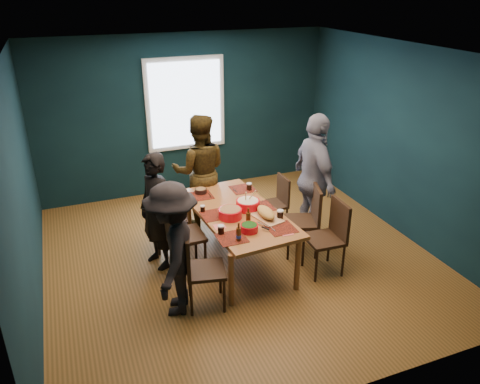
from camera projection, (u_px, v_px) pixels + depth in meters
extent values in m
cube|color=#96622B|center=(239.00, 257.00, 6.39)|extent=(5.00, 5.00, 0.01)
cube|color=white|center=(238.00, 53.00, 5.28)|extent=(5.00, 5.00, 0.01)
cube|color=#0E292F|center=(21.00, 195.00, 5.01)|extent=(0.01, 5.00, 2.70)
cube|color=#0E292F|center=(402.00, 141.00, 6.66)|extent=(0.01, 5.00, 2.70)
cube|color=#0E292F|center=(185.00, 115.00, 7.95)|extent=(5.00, 0.01, 2.70)
cube|color=#0E292F|center=(352.00, 269.00, 3.71)|extent=(5.00, 0.01, 2.70)
cube|color=white|center=(185.00, 104.00, 7.85)|extent=(1.35, 0.06, 1.55)
cube|color=#9C572E|center=(238.00, 213.00, 6.04)|extent=(1.10, 1.99, 0.05)
cylinder|color=#9C572E|center=(231.00, 280.00, 5.30)|extent=(0.07, 0.07, 0.68)
cylinder|color=#9C572E|center=(297.00, 265.00, 5.58)|extent=(0.07, 0.07, 0.68)
cylinder|color=#9C572E|center=(189.00, 214.00, 6.80)|extent=(0.07, 0.07, 0.68)
cylinder|color=#9C572E|center=(243.00, 205.00, 7.08)|extent=(0.07, 0.07, 0.68)
cube|color=black|center=(171.00, 217.00, 6.44)|extent=(0.52, 0.52, 0.04)
cube|color=black|center=(155.00, 201.00, 6.30)|extent=(0.13, 0.44, 0.48)
cylinder|color=black|center=(159.00, 241.00, 6.34)|extent=(0.03, 0.03, 0.45)
cylinder|color=black|center=(187.00, 238.00, 6.40)|extent=(0.03, 0.03, 0.45)
cylinder|color=black|center=(158.00, 227.00, 6.68)|extent=(0.03, 0.03, 0.45)
cylinder|color=black|center=(185.00, 225.00, 6.74)|extent=(0.03, 0.03, 0.45)
cube|color=black|center=(185.00, 236.00, 5.91)|extent=(0.48, 0.48, 0.04)
cube|color=black|center=(167.00, 219.00, 5.72)|extent=(0.06, 0.47, 0.51)
cylinder|color=black|center=(175.00, 264.00, 5.78)|extent=(0.04, 0.04, 0.48)
cylinder|color=black|center=(205.00, 258.00, 5.92)|extent=(0.04, 0.04, 0.48)
cylinder|color=black|center=(167.00, 249.00, 6.12)|extent=(0.04, 0.04, 0.48)
cylinder|color=black|center=(196.00, 243.00, 6.26)|extent=(0.04, 0.04, 0.48)
cube|color=black|center=(206.00, 270.00, 5.27)|extent=(0.51, 0.51, 0.04)
cube|color=black|center=(187.00, 252.00, 5.14)|extent=(0.13, 0.43, 0.47)
cylinder|color=black|center=(191.00, 299.00, 5.18)|extent=(0.03, 0.03, 0.44)
cylinder|color=black|center=(224.00, 296.00, 5.23)|extent=(0.03, 0.03, 0.44)
cylinder|color=black|center=(189.00, 280.00, 5.51)|extent=(0.03, 0.03, 0.44)
cylinder|color=black|center=(220.00, 277.00, 5.56)|extent=(0.03, 0.03, 0.44)
cube|color=black|center=(273.00, 205.00, 6.95)|extent=(0.38, 0.38, 0.04)
cube|color=black|center=(283.00, 189.00, 6.92)|extent=(0.04, 0.37, 0.41)
cylinder|color=black|center=(267.00, 224.00, 6.85)|extent=(0.03, 0.03, 0.38)
cylinder|color=black|center=(287.00, 220.00, 6.96)|extent=(0.03, 0.03, 0.38)
cylinder|color=black|center=(258.00, 214.00, 7.12)|extent=(0.03, 0.03, 0.38)
cylinder|color=black|center=(277.00, 211.00, 7.23)|extent=(0.03, 0.03, 0.38)
cube|color=black|center=(301.00, 222.00, 6.32)|extent=(0.55, 0.55, 0.04)
cube|color=black|center=(317.00, 204.00, 6.22)|extent=(0.18, 0.43, 0.48)
cylinder|color=black|center=(288.00, 245.00, 6.24)|extent=(0.03, 0.03, 0.45)
cylinder|color=black|center=(316.00, 244.00, 6.26)|extent=(0.03, 0.03, 0.45)
cylinder|color=black|center=(284.00, 231.00, 6.58)|extent=(0.03, 0.03, 0.45)
cylinder|color=black|center=(311.00, 230.00, 6.60)|extent=(0.03, 0.03, 0.45)
cube|color=black|center=(324.00, 239.00, 5.88)|extent=(0.46, 0.46, 0.04)
cube|color=black|center=(340.00, 219.00, 5.83)|extent=(0.06, 0.44, 0.48)
cylinder|color=black|center=(316.00, 266.00, 5.77)|extent=(0.03, 0.03, 0.45)
cylinder|color=black|center=(343.00, 261.00, 5.88)|extent=(0.03, 0.03, 0.45)
cylinder|color=black|center=(303.00, 251.00, 6.09)|extent=(0.03, 0.03, 0.45)
cylinder|color=black|center=(329.00, 246.00, 6.20)|extent=(0.03, 0.03, 0.45)
imported|color=black|center=(156.00, 212.00, 5.91)|extent=(0.55, 0.66, 1.55)
imported|color=black|center=(200.00, 171.00, 6.94)|extent=(0.98, 0.85, 1.72)
imported|color=silver|center=(314.00, 179.00, 6.47)|extent=(0.53, 1.12, 1.86)
imported|color=black|center=(173.00, 250.00, 5.06)|extent=(0.91, 1.15, 1.56)
cylinder|color=red|center=(230.00, 213.00, 5.84)|extent=(0.30, 0.30, 0.12)
cylinder|color=#4F9235|center=(230.00, 210.00, 5.82)|extent=(0.26, 0.26, 0.02)
cylinder|color=red|center=(248.00, 205.00, 6.06)|extent=(0.31, 0.31, 0.12)
cylinder|color=#EFEAC4|center=(248.00, 201.00, 6.03)|extent=(0.27, 0.27, 0.02)
cylinder|color=tan|center=(251.00, 197.00, 6.03)|extent=(0.09, 0.17, 0.25)
cylinder|color=tan|center=(246.00, 198.00, 6.01)|extent=(0.08, 0.17, 0.25)
cylinder|color=red|center=(249.00, 228.00, 5.52)|extent=(0.21, 0.21, 0.09)
cylinder|color=#194B12|center=(249.00, 225.00, 5.51)|extent=(0.19, 0.19, 0.02)
cube|color=tan|center=(266.00, 217.00, 5.85)|extent=(0.35, 0.52, 0.02)
ellipsoid|color=gold|center=(266.00, 212.00, 5.83)|extent=(0.26, 0.41, 0.11)
cube|color=#B1B1B8|center=(264.00, 224.00, 5.65)|extent=(0.11, 0.18, 0.00)
cylinder|color=black|center=(265.00, 228.00, 5.55)|extent=(0.07, 0.10, 0.02)
sphere|color=#205513|center=(269.00, 216.00, 5.74)|extent=(0.03, 0.03, 0.03)
sphere|color=#205513|center=(266.00, 212.00, 5.82)|extent=(0.03, 0.03, 0.03)
sphere|color=#205513|center=(262.00, 209.00, 5.91)|extent=(0.03, 0.03, 0.03)
cylinder|color=black|center=(201.00, 191.00, 6.52)|extent=(0.17, 0.17, 0.07)
cylinder|color=#4F9235|center=(201.00, 189.00, 6.51)|extent=(0.14, 0.14, 0.02)
cylinder|color=#48220C|center=(239.00, 234.00, 5.31)|extent=(0.06, 0.06, 0.16)
cylinder|color=#48220C|center=(239.00, 226.00, 5.27)|extent=(0.02, 0.02, 0.06)
cylinder|color=#173BA5|center=(239.00, 236.00, 5.33)|extent=(0.06, 0.06, 0.04)
cylinder|color=#48220C|center=(248.00, 219.00, 5.67)|extent=(0.06, 0.06, 0.16)
cylinder|color=#48220C|center=(248.00, 211.00, 5.62)|extent=(0.02, 0.02, 0.06)
cylinder|color=black|center=(221.00, 230.00, 5.47)|extent=(0.07, 0.07, 0.11)
cylinder|color=silver|center=(221.00, 226.00, 5.45)|extent=(0.08, 0.08, 0.02)
cylinder|color=black|center=(280.00, 215.00, 5.82)|extent=(0.08, 0.08, 0.11)
cylinder|color=silver|center=(280.00, 211.00, 5.80)|extent=(0.08, 0.08, 0.02)
cylinder|color=black|center=(249.00, 187.00, 6.61)|extent=(0.07, 0.07, 0.10)
cylinder|color=silver|center=(249.00, 184.00, 6.59)|extent=(0.08, 0.08, 0.02)
cylinder|color=black|center=(203.00, 209.00, 5.99)|extent=(0.06, 0.06, 0.09)
cylinder|color=silver|center=(203.00, 206.00, 5.98)|extent=(0.06, 0.06, 0.01)
cube|color=#E1615F|center=(262.00, 206.00, 6.16)|extent=(0.16, 0.16, 0.00)
cube|color=#E1615F|center=(220.00, 226.00, 5.65)|extent=(0.14, 0.14, 0.00)
cube|color=#E1615F|center=(286.00, 233.00, 5.51)|extent=(0.15, 0.15, 0.00)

